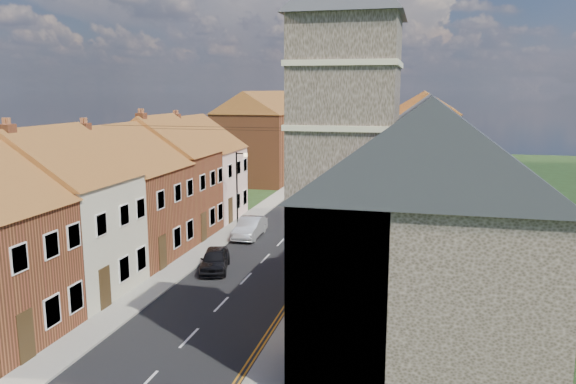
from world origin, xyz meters
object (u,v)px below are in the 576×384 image
at_px(lamppost, 238,186).
at_px(pedestrian_right, 349,235).
at_px(car_near, 215,260).
at_px(car_far, 319,183).
at_px(car_mid, 250,227).
at_px(car_distant, 337,160).
at_px(church, 415,211).

bearing_deg(lamppost, pedestrian_right, -15.85).
distance_m(car_near, car_far, 29.36).
bearing_deg(car_mid, lamppost, 136.37).
bearing_deg(car_distant, car_far, -69.99).
relative_size(lamppost, car_far, 1.42).
relative_size(car_near, car_mid, 0.88).
height_order(lamppost, car_far, lamppost).
bearing_deg(church, car_distant, 101.72).
distance_m(lamppost, car_mid, 3.29).
bearing_deg(car_far, pedestrian_right, -94.21).
distance_m(lamppost, car_far, 20.73).
distance_m(car_far, pedestrian_right, 23.76).
distance_m(car_near, pedestrian_right, 9.69).
height_order(car_near, pedestrian_right, pedestrian_right).
height_order(lamppost, pedestrian_right, lamppost).
bearing_deg(pedestrian_right, car_mid, -16.54).
bearing_deg(car_near, lamppost, 85.17).
relative_size(car_far, pedestrian_right, 2.56).
distance_m(car_near, car_mid, 7.81).
distance_m(church, car_near, 14.90).
distance_m(car_mid, car_far, 21.57).
xyz_separation_m(car_near, car_mid, (-0.27, 7.81, 0.06)).
bearing_deg(car_distant, car_near, -72.70).
height_order(car_distant, pedestrian_right, pedestrian_right).
height_order(church, car_mid, church).
xyz_separation_m(lamppost, car_distant, (1.18, 41.11, -2.97)).
distance_m(car_distant, pedestrian_right, 44.25).
relative_size(church, car_distant, 3.70).
xyz_separation_m(car_distant, pedestrian_right, (7.56, -43.60, 0.38)).
height_order(church, pedestrian_right, church).
xyz_separation_m(church, car_distant, (-11.99, 57.79, -5.31)).
distance_m(church, car_far, 38.98).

